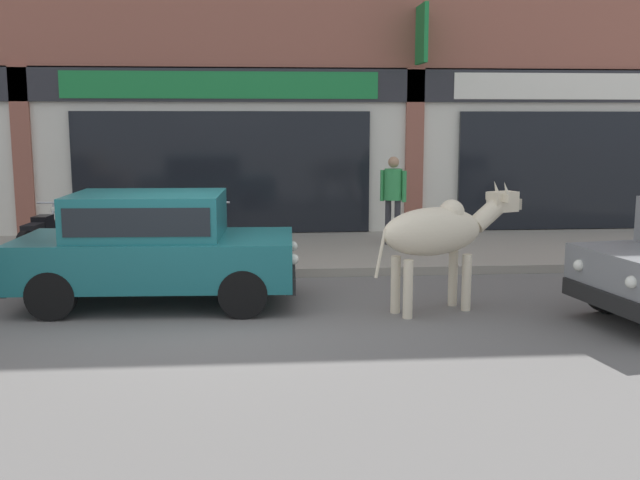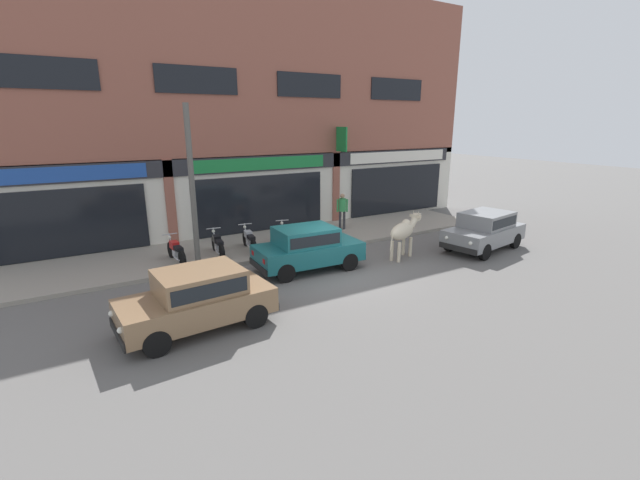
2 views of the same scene
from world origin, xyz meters
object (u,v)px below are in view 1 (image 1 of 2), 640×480
Objects in this scene: motorcycle_1 at (40,236)px; motorcycle_2 at (117,235)px; motorcycle_3 at (206,235)px; cow at (439,232)px; pedestrian at (393,191)px; car_1 at (154,243)px.

motorcycle_2 is at bearing 1.87° from motorcycle_1.
motorcycle_3 is at bearing -2.19° from motorcycle_1.
cow is at bearing -29.80° from motorcycle_1.
cow is at bearing -36.27° from motorcycle_2.
motorcycle_2 is at bearing 143.73° from cow.
motorcycle_3 is at bearing -162.51° from pedestrian.
motorcycle_2 is (-0.97, 2.72, -0.29)m from car_1.
pedestrian is (0.20, 4.24, 0.11)m from cow.
cow is 4.49m from motorcycle_3.
car_1 is 2.90m from motorcycle_2.
motorcycle_3 is (-3.10, 3.20, -0.48)m from cow.
pedestrian is at bearing 43.67° from car_1.
car_1 is at bearing 170.11° from cow.
motorcycle_2 is (1.21, 0.04, 0.00)m from motorcycle_1.
motorcycle_2 is 4.88m from pedestrian.
motorcycle_1 is 6.07m from pedestrian.
motorcycle_2 is 1.13× the size of pedestrian.
motorcycle_1 is at bearing 129.14° from car_1.
cow is 1.13× the size of motorcycle_2.
pedestrian is at bearing 87.36° from cow.
pedestrian is (5.97, 0.94, 0.60)m from motorcycle_1.
car_1 is (-3.59, 0.63, -0.19)m from cow.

